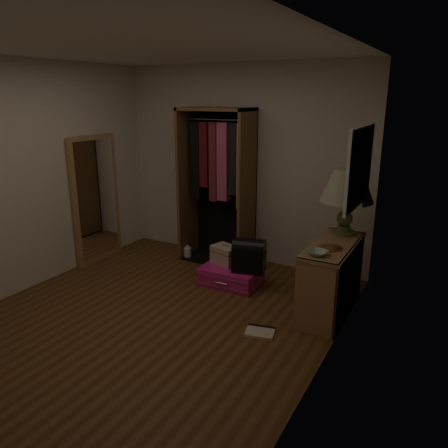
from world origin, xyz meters
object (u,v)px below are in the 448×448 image
at_px(open_wardrobe, 220,174).
at_px(console_bookshelf, 332,275).
at_px(floor_mirror, 96,199).
at_px(train_case, 225,255).
at_px(white_jug, 188,253).
at_px(black_bag, 249,255).
at_px(table_lamp, 347,187).
at_px(pink_suitcase, 231,276).

bearing_deg(open_wardrobe, console_bookshelf, -22.92).
height_order(floor_mirror, train_case, floor_mirror).
bearing_deg(console_bookshelf, white_jug, 165.28).
distance_m(floor_mirror, black_bag, 2.29).
bearing_deg(white_jug, table_lamp, -5.36).
distance_m(train_case, table_lamp, 1.66).
bearing_deg(pink_suitcase, train_case, 145.62).
bearing_deg(white_jug, console_bookshelf, -14.72).
bearing_deg(white_jug, train_case, -26.28).
bearing_deg(table_lamp, console_bookshelf, -90.39).
distance_m(pink_suitcase, black_bag, 0.39).
relative_size(pink_suitcase, table_lamp, 1.01).
bearing_deg(black_bag, console_bookshelf, -18.80).
bearing_deg(pink_suitcase, table_lamp, 11.91).
relative_size(floor_mirror, pink_suitcase, 2.38).
height_order(pink_suitcase, black_bag, black_bag).
bearing_deg(pink_suitcase, black_bag, -0.56).
xyz_separation_m(floor_mirror, black_bag, (2.25, 0.11, -0.43)).
relative_size(floor_mirror, black_bag, 4.09).
xyz_separation_m(pink_suitcase, table_lamp, (1.23, 0.28, 1.16)).
bearing_deg(white_jug, floor_mirror, -150.51).
height_order(train_case, white_jug, train_case).
bearing_deg(console_bookshelf, floor_mirror, -179.52).
xyz_separation_m(train_case, black_bag, (0.36, -0.08, 0.09)).
bearing_deg(train_case, console_bookshelf, 9.42).
distance_m(floor_mirror, pink_suitcase, 2.14).
bearing_deg(train_case, pink_suitcase, -17.08).
xyz_separation_m(floor_mirror, table_lamp, (3.24, 0.40, 0.42)).
xyz_separation_m(console_bookshelf, open_wardrobe, (-1.76, 0.74, 0.80)).
bearing_deg(black_bag, floor_mirror, 169.11).
relative_size(open_wardrobe, white_jug, 11.19).
bearing_deg(black_bag, white_jug, 143.91).
relative_size(black_bag, table_lamp, 0.59).
height_order(open_wardrobe, black_bag, open_wardrobe).
xyz_separation_m(open_wardrobe, table_lamp, (1.76, -0.37, 0.06)).
height_order(pink_suitcase, table_lamp, table_lamp).
bearing_deg(floor_mirror, train_case, 5.74).
bearing_deg(open_wardrobe, pink_suitcase, -51.41).
bearing_deg(train_case, open_wardrobe, 141.35).
height_order(black_bag, white_jug, black_bag).
distance_m(open_wardrobe, white_jug, 1.21).
height_order(train_case, table_lamp, table_lamp).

